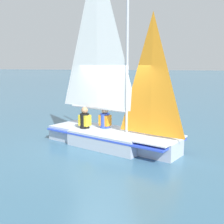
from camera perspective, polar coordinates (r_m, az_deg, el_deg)
ground_plane at (r=8.89m, az=0.00°, el=-6.82°), size 260.00×260.00×0.00m
sailboat_main at (r=8.72m, az=-0.24°, el=-1.52°), size 4.57×2.78×6.07m
sailor_helm at (r=9.15m, az=-1.43°, el=-2.34°), size 0.40×0.38×1.16m
sailor_crew at (r=9.17m, az=-5.56°, el=-2.35°), size 0.40×0.38×1.16m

